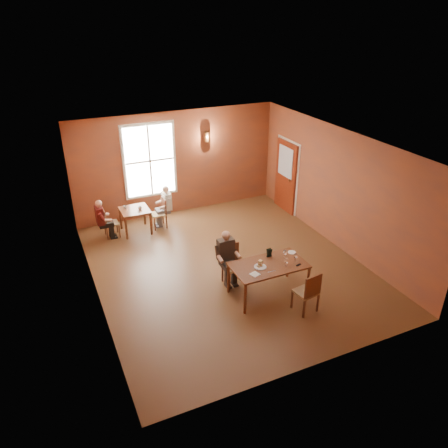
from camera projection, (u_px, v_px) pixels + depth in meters
name	position (u px, v px, depth m)	size (l,w,h in m)	color
ground	(227.00, 267.00, 10.37)	(6.00, 7.00, 0.01)	brown
wall_back	(177.00, 163.00, 12.55)	(6.00, 0.04, 3.00)	brown
wall_front	(321.00, 294.00, 6.85)	(6.00, 0.04, 3.00)	brown
wall_left	(90.00, 236.00, 8.60)	(0.04, 7.00, 3.00)	brown
wall_right	(337.00, 189.00, 10.81)	(0.04, 7.00, 3.00)	brown
ceiling	(228.00, 144.00, 9.03)	(6.00, 7.00, 0.04)	white
window	(150.00, 161.00, 12.13)	(1.36, 0.10, 1.96)	white
door	(285.00, 177.00, 12.86)	(0.12, 1.04, 2.10)	maroon
wall_sconce	(207.00, 137.00, 12.49)	(0.16, 0.16, 0.28)	brown
main_table	(268.00, 279.00, 9.25)	(1.57, 0.88, 0.73)	brown
chair_diner_main	(234.00, 266.00, 9.55)	(0.41, 0.41, 0.92)	brown
diner_main	(234.00, 261.00, 9.47)	(0.47, 0.47, 1.18)	#3D251E
chair_empty	(306.00, 291.00, 8.72)	(0.40, 0.40, 0.91)	brown
plate_food	(260.00, 267.00, 8.98)	(0.26, 0.26, 0.03)	white
sandwich	(260.00, 263.00, 9.04)	(0.08, 0.08, 0.10)	tan
goblet_a	(285.00, 254.00, 9.31)	(0.07, 0.07, 0.18)	white
goblet_b	(296.00, 257.00, 9.19)	(0.07, 0.07, 0.17)	white
goblet_c	(286.00, 262.00, 9.00)	(0.07, 0.07, 0.18)	white
menu_stand	(269.00, 253.00, 9.33)	(0.11, 0.06, 0.19)	black
knife	(272.00, 271.00, 8.85)	(0.18, 0.01, 0.00)	silver
napkin	(255.00, 274.00, 8.75)	(0.17, 0.17, 0.01)	white
side_plate	(292.00, 252.00, 9.52)	(0.17, 0.17, 0.01)	white
sunglasses	(299.00, 265.00, 9.06)	(0.12, 0.04, 0.01)	black
second_table	(136.00, 221.00, 11.86)	(0.75, 0.75, 0.66)	brown
chair_diner_white	(158.00, 213.00, 12.06)	(0.37, 0.37, 0.84)	#3D2411
diner_white	(159.00, 209.00, 12.01)	(0.45, 0.45, 1.12)	silver
chair_diner_maroon	(111.00, 223.00, 11.59)	(0.36, 0.36, 0.81)	#58331A
diner_maroon	(110.00, 218.00, 11.51)	(0.44, 0.44, 1.09)	#5F1613
cup_a	(140.00, 208.00, 11.69)	(0.11, 0.11, 0.08)	silver
cup_b	(125.00, 207.00, 11.74)	(0.09, 0.09, 0.08)	silver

